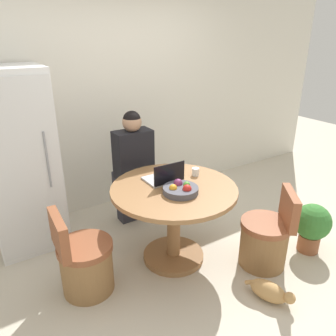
% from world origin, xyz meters
% --- Properties ---
extents(ground_plane, '(12.00, 12.00, 0.00)m').
position_xyz_m(ground_plane, '(0.00, 0.00, 0.00)').
color(ground_plane, beige).
extents(wall_back, '(7.00, 0.06, 2.60)m').
position_xyz_m(wall_back, '(0.00, 1.68, 1.30)').
color(wall_back, silver).
rests_on(wall_back, ground_plane).
extents(refrigerator, '(0.65, 0.69, 1.79)m').
position_xyz_m(refrigerator, '(-1.20, 1.30, 0.90)').
color(refrigerator, white).
rests_on(refrigerator, ground_plane).
extents(dining_table, '(1.15, 1.15, 0.77)m').
position_xyz_m(dining_table, '(-0.09, 0.24, 0.55)').
color(dining_table, olive).
rests_on(dining_table, ground_plane).
extents(chair_near_right_corner, '(0.53, 0.53, 0.77)m').
position_xyz_m(chair_near_right_corner, '(0.59, -0.29, 0.27)').
color(chair_near_right_corner, olive).
rests_on(chair_near_right_corner, ground_plane).
extents(chair_left_side, '(0.46, 0.46, 0.77)m').
position_xyz_m(chair_left_side, '(-0.96, 0.27, 0.27)').
color(chair_left_side, olive).
rests_on(chair_left_side, ground_plane).
extents(person_seated, '(0.40, 0.37, 1.33)m').
position_xyz_m(person_seated, '(-0.12, 1.03, 0.72)').
color(person_seated, '#2D2D38').
rests_on(person_seated, ground_plane).
extents(laptop, '(0.32, 0.26, 0.20)m').
position_xyz_m(laptop, '(-0.10, 0.39, 0.81)').
color(laptop, '#B7B7BC').
rests_on(laptop, dining_table).
extents(fruit_bowl, '(0.31, 0.31, 0.10)m').
position_xyz_m(fruit_bowl, '(-0.11, 0.11, 0.81)').
color(fruit_bowl, '#4C4C56').
rests_on(fruit_bowl, dining_table).
extents(coffee_cup, '(0.07, 0.07, 0.08)m').
position_xyz_m(coffee_cup, '(0.23, 0.34, 0.81)').
color(coffee_cup, white).
rests_on(coffee_cup, dining_table).
extents(cat, '(0.24, 0.41, 0.17)m').
position_xyz_m(cat, '(0.27, -0.65, 0.09)').
color(cat, tan).
rests_on(cat, ground_plane).
extents(potted_plant, '(0.36, 0.36, 0.51)m').
position_xyz_m(potted_plant, '(1.13, -0.39, 0.30)').
color(potted_plant, '#935638').
rests_on(potted_plant, ground_plane).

